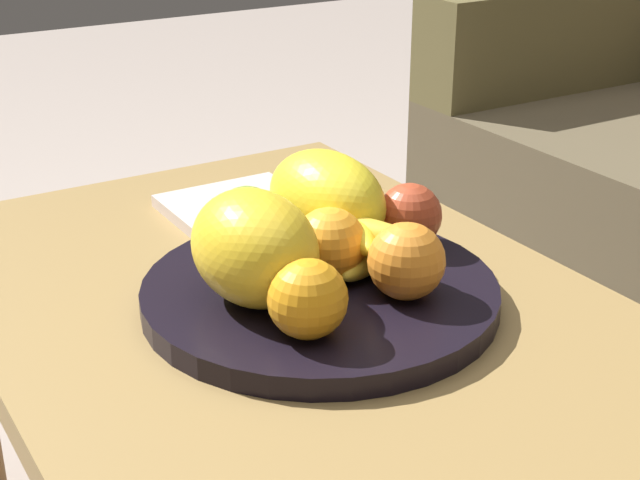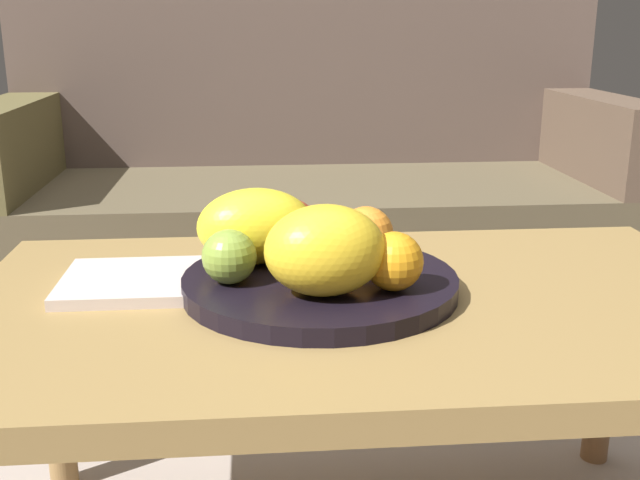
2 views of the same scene
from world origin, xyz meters
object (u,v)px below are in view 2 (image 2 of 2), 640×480
object	(u,v)px
apple_left	(292,223)
banana_bunch	(309,241)
orange_right	(366,234)
apple_front	(229,257)
coffee_table	(360,330)
fruit_bowl	(320,283)
magazine	(152,281)
orange_front	(315,244)
orange_left	(394,261)
melon_large_front	(255,226)
couch	(313,208)
melon_smaller_beside	(325,250)

from	to	relation	value
apple_left	banana_bunch	world-z (taller)	apple_left
orange_right	apple_front	bearing A→B (deg)	-156.86
coffee_table	orange_right	size ratio (longest dim) A/B	13.47
fruit_bowl	banana_bunch	xyz separation A→B (m)	(-0.01, 0.06, 0.04)
banana_bunch	magazine	bearing A→B (deg)	-175.17
orange_front	orange_right	distance (m)	0.09
orange_left	fruit_bowl	bearing A→B (deg)	142.85
melon_large_front	orange_left	world-z (taller)	melon_large_front
melon_large_front	magazine	size ratio (longest dim) A/B	0.67
fruit_bowl	apple_front	world-z (taller)	apple_front
magazine	couch	bearing A→B (deg)	73.24
couch	apple_front	size ratio (longest dim) A/B	23.15
coffee_table	melon_smaller_beside	size ratio (longest dim) A/B	6.98
melon_smaller_beside	magazine	size ratio (longest dim) A/B	0.62
orange_front	magazine	distance (m)	0.24
orange_right	apple_left	bearing A→B (deg)	142.47
fruit_bowl	magazine	size ratio (longest dim) A/B	1.53
apple_front	magazine	bearing A→B (deg)	149.31
apple_left	coffee_table	bearing A→B (deg)	-62.01
coffee_table	couch	size ratio (longest dim) A/B	0.64
melon_smaller_beside	banana_bunch	size ratio (longest dim) A/B	0.90
melon_smaller_beside	couch	bearing A→B (deg)	86.35
melon_large_front	coffee_table	bearing A→B (deg)	-30.79
couch	magazine	size ratio (longest dim) A/B	6.80
coffee_table	orange_left	world-z (taller)	orange_left
melon_smaller_beside	banana_bunch	world-z (taller)	melon_smaller_beside
melon_smaller_beside	melon_large_front	bearing A→B (deg)	122.17
apple_left	melon_smaller_beside	bearing A→B (deg)	-81.84
fruit_bowl	orange_front	size ratio (longest dim) A/B	4.79
couch	orange_left	xyz separation A→B (m)	(0.02, -1.16, 0.21)
coffee_table	orange_front	xyz separation A→B (m)	(-0.06, 0.04, 0.11)
orange_left	orange_right	xyz separation A→B (m)	(-0.02, 0.13, 0.00)
banana_bunch	apple_front	bearing A→B (deg)	-142.42
coffee_table	banana_bunch	xyz separation A→B (m)	(-0.07, 0.08, 0.11)
melon_smaller_beside	magazine	world-z (taller)	melon_smaller_beside
fruit_bowl	melon_smaller_beside	distance (m)	0.10
banana_bunch	orange_right	bearing A→B (deg)	-1.86
coffee_table	orange_right	distance (m)	0.14
couch	magazine	distance (m)	1.10
fruit_bowl	magazine	bearing A→B (deg)	169.73
apple_front	apple_left	bearing A→B (deg)	60.59
orange_front	banana_bunch	size ratio (longest dim) A/B	0.46
couch	apple_left	world-z (taller)	couch
melon_smaller_beside	apple_left	xyz separation A→B (m)	(-0.03, 0.22, -0.02)
coffee_table	apple_left	bearing A→B (deg)	117.99
apple_front	orange_front	bearing A→B (deg)	18.36
couch	orange_right	distance (m)	1.05
orange_front	apple_left	xyz separation A→B (m)	(-0.03, 0.12, -0.00)
melon_smaller_beside	orange_right	size ratio (longest dim) A/B	1.93
orange_left	banana_bunch	size ratio (longest dim) A/B	0.45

